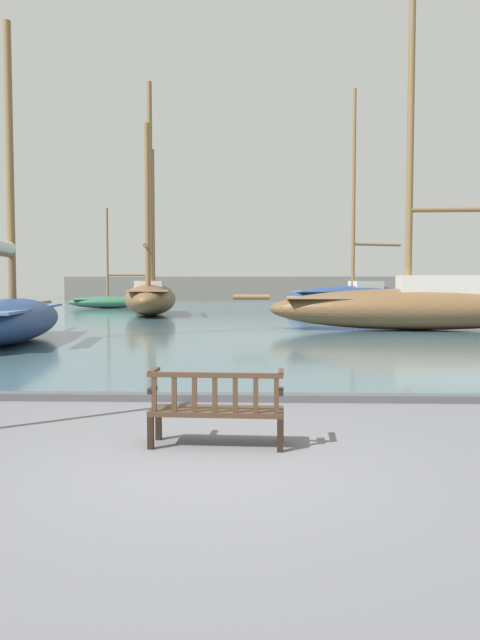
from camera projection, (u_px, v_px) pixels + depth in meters
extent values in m
plane|color=slate|center=(211.00, 469.00, 6.58)|extent=(160.00, 160.00, 0.00)
cube|color=#476670|center=(253.00, 308.00, 50.48)|extent=(100.00, 80.00, 0.08)
cube|color=#4C4C50|center=(229.00, 397.00, 10.42)|extent=(40.00, 0.30, 0.12)
cube|color=black|center=(159.00, 423.00, 7.81)|extent=(0.07, 0.07, 0.42)
cube|color=black|center=(281.00, 425.00, 7.69)|extent=(0.07, 0.07, 0.42)
cube|color=black|center=(151.00, 432.00, 7.37)|extent=(0.07, 0.07, 0.42)
cube|color=black|center=(280.00, 434.00, 7.24)|extent=(0.07, 0.07, 0.42)
cube|color=#422D1E|center=(217.00, 411.00, 7.52)|extent=(1.62, 0.60, 0.06)
cube|color=#422D1E|center=(215.00, 375.00, 7.27)|extent=(1.60, 0.13, 0.06)
cube|color=#422D1E|center=(154.00, 394.00, 7.34)|extent=(0.06, 0.04, 0.41)
cube|color=#422D1E|center=(174.00, 395.00, 7.32)|extent=(0.06, 0.04, 0.41)
cube|color=#422D1E|center=(194.00, 395.00, 7.30)|extent=(0.06, 0.04, 0.41)
cube|color=#422D1E|center=(215.00, 395.00, 7.28)|extent=(0.06, 0.04, 0.41)
cube|color=#422D1E|center=(235.00, 395.00, 7.26)|extent=(0.06, 0.04, 0.41)
cube|color=#422D1E|center=(256.00, 396.00, 7.25)|extent=(0.06, 0.04, 0.41)
cube|color=#422D1E|center=(276.00, 396.00, 7.23)|extent=(0.06, 0.04, 0.41)
cube|color=black|center=(152.00, 390.00, 7.47)|extent=(0.07, 0.30, 0.06)
cube|color=#422D1E|center=(154.00, 371.00, 7.55)|extent=(0.08, 0.47, 0.04)
cube|color=black|center=(281.00, 392.00, 7.35)|extent=(0.07, 0.30, 0.06)
cube|color=#422D1E|center=(281.00, 372.00, 7.43)|extent=(0.08, 0.47, 0.04)
ellipsoid|color=#2D6647|center=(110.00, 302.00, 48.17)|extent=(6.53, 3.15, 0.92)
cube|color=#5B9375|center=(110.00, 299.00, 48.16)|extent=(5.69, 2.53, 0.08)
cylinder|color=brown|center=(107.00, 254.00, 47.92)|extent=(0.19, 0.19, 6.92)
cylinder|color=brown|center=(128.00, 275.00, 48.30)|extent=(3.09, 0.81, 0.15)
ellipsoid|color=navy|center=(356.00, 298.00, 44.49)|extent=(10.77, 5.92, 1.75)
cube|color=#516B9E|center=(356.00, 291.00, 44.46)|extent=(9.37, 4.91, 0.08)
cube|color=beige|center=(366.00, 286.00, 44.68)|extent=(2.52, 2.02, 0.68)
cylinder|color=brown|center=(354.00, 191.00, 43.97)|extent=(0.25, 0.25, 14.15)
cylinder|color=brown|center=(377.00, 245.00, 44.78)|extent=(3.68, 1.49, 0.20)
ellipsoid|color=navy|center=(11.00, 320.00, 20.05)|extent=(3.63, 9.09, 1.40)
cube|color=#516B9E|center=(11.00, 309.00, 20.02)|extent=(2.87, 7.96, 0.08)
cylinder|color=brown|center=(10.00, 166.00, 19.98)|extent=(0.25, 0.25, 9.08)
cylinder|color=brown|center=(45.00, 303.00, 25.25)|extent=(0.42, 1.70, 0.20)
ellipsoid|color=brown|center=(415.00, 309.00, 25.36)|extent=(11.99, 3.26, 1.69)
cube|color=#997A5B|center=(415.00, 298.00, 25.34)|extent=(10.53, 2.52, 0.08)
cube|color=beige|center=(438.00, 286.00, 25.24)|extent=(3.21, 1.64, 0.87)
cylinder|color=brown|center=(411.00, 107.00, 24.92)|extent=(0.27, 0.27, 15.21)
cylinder|color=brown|center=(251.00, 297.00, 25.85)|extent=(1.50, 0.29, 0.22)
ellipsoid|color=brown|center=(151.00, 299.00, 37.65)|extent=(4.22, 10.45, 1.93)
cube|color=#997A5B|center=(151.00, 290.00, 37.62)|extent=(3.32, 9.15, 0.08)
cube|color=beige|center=(150.00, 285.00, 36.85)|extent=(1.98, 3.02, 0.51)
cylinder|color=brown|center=(150.00, 187.00, 37.51)|extent=(0.30, 0.30, 12.41)
cylinder|color=brown|center=(148.00, 248.00, 35.04)|extent=(0.90, 5.41, 0.24)
cylinder|color=brown|center=(152.00, 220.00, 40.39)|extent=(0.30, 0.30, 8.99)
cylinder|color=brown|center=(147.00, 207.00, 34.58)|extent=(0.30, 0.30, 9.20)
cube|color=#66605B|center=(255.00, 289.00, 69.03)|extent=(41.86, 2.40, 2.76)
cube|color=gray|center=(256.00, 254.00, 68.79)|extent=(11.20, 2.00, 5.09)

